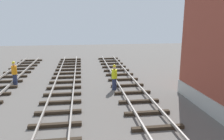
{
  "coord_description": "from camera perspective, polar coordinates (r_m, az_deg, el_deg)",
  "views": [
    {
      "loc": [
        -2.15,
        -4.61,
        4.99
      ],
      "look_at": [
        -0.17,
        9.33,
        1.73
      ],
      "focal_mm": 35.07,
      "sensor_mm": 36.0,
      "label": 1
    }
  ],
  "objects": [
    {
      "name": "track_worker_foreground",
      "position": [
        18.54,
        -24.1,
        -0.77
      ],
      "size": [
        0.4,
        0.4,
        1.87
      ],
      "color": "#262D4C",
      "rests_on": "ground"
    },
    {
      "name": "track_worker_distant",
      "position": [
        15.73,
        0.61,
        -1.91
      ],
      "size": [
        0.4,
        0.4,
        1.87
      ],
      "color": "#262D4C",
      "rests_on": "ground"
    }
  ]
}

